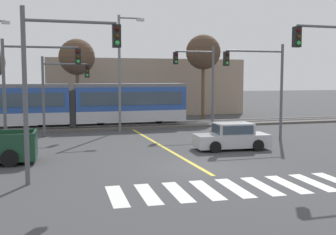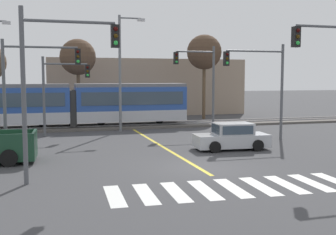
{
  "view_description": "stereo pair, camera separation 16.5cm",
  "coord_description": "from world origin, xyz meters",
  "px_view_note": "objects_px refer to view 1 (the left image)",
  "views": [
    {
      "loc": [
        -6.77,
        -17.68,
        4.1
      ],
      "look_at": [
        0.74,
        7.5,
        1.6
      ],
      "focal_mm": 45.0,
      "sensor_mm": 36.0,
      "label": 1
    },
    {
      "loc": [
        -6.61,
        -17.72,
        4.1
      ],
      "look_at": [
        0.74,
        7.5,
        1.6
      ],
      "focal_mm": 45.0,
      "sensor_mm": 36.0,
      "label": 2
    }
  ],
  "objects_px": {
    "traffic_light_mid_right": "(263,77)",
    "street_lamp_centre": "(122,66)",
    "bare_tree_west": "(77,58)",
    "light_rail_tram": "(71,103)",
    "traffic_light_far_right": "(200,76)",
    "traffic_light_far_left": "(60,85)",
    "bare_tree_east": "(203,53)",
    "traffic_light_mid_left": "(31,77)",
    "sedan_crossing": "(232,137)",
    "traffic_light_near_left": "(57,70)"
  },
  "relations": [
    {
      "from": "traffic_light_far_left",
      "to": "bare_tree_west",
      "type": "distance_m",
      "value": 9.76
    },
    {
      "from": "sedan_crossing",
      "to": "traffic_light_mid_right",
      "type": "distance_m",
      "value": 5.53
    },
    {
      "from": "traffic_light_mid_left",
      "to": "traffic_light_far_left",
      "type": "relative_size",
      "value": 1.12
    },
    {
      "from": "traffic_light_mid_left",
      "to": "traffic_light_near_left",
      "type": "relative_size",
      "value": 0.92
    },
    {
      "from": "light_rail_tram",
      "to": "bare_tree_west",
      "type": "bearing_deg",
      "value": 80.1
    },
    {
      "from": "sedan_crossing",
      "to": "traffic_light_near_left",
      "type": "height_order",
      "value": "traffic_light_near_left"
    },
    {
      "from": "bare_tree_west",
      "to": "traffic_light_mid_right",
      "type": "bearing_deg",
      "value": -54.79
    },
    {
      "from": "traffic_light_far_right",
      "to": "bare_tree_west",
      "type": "relative_size",
      "value": 0.85
    },
    {
      "from": "traffic_light_near_left",
      "to": "traffic_light_far_left",
      "type": "bearing_deg",
      "value": 87.35
    },
    {
      "from": "traffic_light_far_right",
      "to": "bare_tree_west",
      "type": "distance_m",
      "value": 12.87
    },
    {
      "from": "traffic_light_far_left",
      "to": "bare_tree_west",
      "type": "bearing_deg",
      "value": 78.27
    },
    {
      "from": "bare_tree_west",
      "to": "traffic_light_mid_left",
      "type": "bearing_deg",
      "value": -103.91
    },
    {
      "from": "traffic_light_mid_left",
      "to": "traffic_light_near_left",
      "type": "height_order",
      "value": "traffic_light_near_left"
    },
    {
      "from": "bare_tree_west",
      "to": "bare_tree_east",
      "type": "xyz_separation_m",
      "value": [
        12.09,
        -0.67,
        0.6
      ]
    },
    {
      "from": "bare_tree_west",
      "to": "bare_tree_east",
      "type": "distance_m",
      "value": 12.12
    },
    {
      "from": "traffic_light_near_left",
      "to": "street_lamp_centre",
      "type": "bearing_deg",
      "value": 70.67
    },
    {
      "from": "light_rail_tram",
      "to": "traffic_light_far_left",
      "type": "xyz_separation_m",
      "value": [
        -1.03,
        -4.12,
        1.57
      ]
    },
    {
      "from": "sedan_crossing",
      "to": "traffic_light_mid_left",
      "type": "bearing_deg",
      "value": 165.43
    },
    {
      "from": "traffic_light_far_right",
      "to": "traffic_light_mid_left",
      "type": "xyz_separation_m",
      "value": [
        -12.07,
        -5.27,
        -0.08
      ]
    },
    {
      "from": "traffic_light_mid_left",
      "to": "bare_tree_west",
      "type": "bearing_deg",
      "value": 76.09
    },
    {
      "from": "bare_tree_west",
      "to": "sedan_crossing",
      "type": "bearing_deg",
      "value": -67.85
    },
    {
      "from": "traffic_light_near_left",
      "to": "traffic_light_far_left",
      "type": "height_order",
      "value": "traffic_light_near_left"
    },
    {
      "from": "light_rail_tram",
      "to": "traffic_light_far_right",
      "type": "xyz_separation_m",
      "value": [
        9.29,
        -4.44,
        2.17
      ]
    },
    {
      "from": "sedan_crossing",
      "to": "street_lamp_centre",
      "type": "xyz_separation_m",
      "value": [
        -4.51,
        9.91,
        4.24
      ]
    },
    {
      "from": "traffic_light_far_left",
      "to": "bare_tree_east",
      "type": "bearing_deg",
      "value": 31.58
    },
    {
      "from": "sedan_crossing",
      "to": "traffic_light_mid_right",
      "type": "relative_size",
      "value": 0.69
    },
    {
      "from": "traffic_light_mid_right",
      "to": "traffic_light_far_left",
      "type": "xyz_separation_m",
      "value": [
        -12.54,
        5.75,
        -0.53
      ]
    },
    {
      "from": "light_rail_tram",
      "to": "sedan_crossing",
      "type": "relative_size",
      "value": 4.29
    },
    {
      "from": "light_rail_tram",
      "to": "traffic_light_far_right",
      "type": "height_order",
      "value": "traffic_light_far_right"
    },
    {
      "from": "traffic_light_mid_right",
      "to": "bare_tree_west",
      "type": "xyz_separation_m",
      "value": [
        -10.61,
        15.03,
        1.78
      ]
    },
    {
      "from": "sedan_crossing",
      "to": "traffic_light_far_right",
      "type": "xyz_separation_m",
      "value": [
        1.17,
        8.1,
        3.52
      ]
    },
    {
      "from": "traffic_light_near_left",
      "to": "traffic_light_far_left",
      "type": "xyz_separation_m",
      "value": [
        0.62,
        13.5,
        -0.78
      ]
    },
    {
      "from": "light_rail_tram",
      "to": "traffic_light_mid_left",
      "type": "relative_size",
      "value": 2.99
    },
    {
      "from": "traffic_light_mid_left",
      "to": "street_lamp_centre",
      "type": "bearing_deg",
      "value": 47.92
    },
    {
      "from": "light_rail_tram",
      "to": "traffic_light_mid_left",
      "type": "height_order",
      "value": "traffic_light_mid_left"
    },
    {
      "from": "light_rail_tram",
      "to": "traffic_light_far_right",
      "type": "relative_size",
      "value": 2.86
    },
    {
      "from": "traffic_light_far_right",
      "to": "street_lamp_centre",
      "type": "height_order",
      "value": "street_lamp_centre"
    },
    {
      "from": "sedan_crossing",
      "to": "traffic_light_near_left",
      "type": "xyz_separation_m",
      "value": [
        -9.76,
        -5.07,
        3.7
      ]
    },
    {
      "from": "sedan_crossing",
      "to": "bare_tree_east",
      "type": "distance_m",
      "value": 18.66
    },
    {
      "from": "traffic_light_far_right",
      "to": "street_lamp_centre",
      "type": "distance_m",
      "value": 6.01
    },
    {
      "from": "traffic_light_mid_right",
      "to": "traffic_light_far_left",
      "type": "distance_m",
      "value": 13.8
    },
    {
      "from": "traffic_light_mid_right",
      "to": "street_lamp_centre",
      "type": "bearing_deg",
      "value": 137.57
    },
    {
      "from": "traffic_light_mid_right",
      "to": "traffic_light_mid_left",
      "type": "relative_size",
      "value": 1.01
    },
    {
      "from": "traffic_light_far_right",
      "to": "traffic_light_mid_left",
      "type": "bearing_deg",
      "value": -156.41
    },
    {
      "from": "traffic_light_near_left",
      "to": "bare_tree_east",
      "type": "distance_m",
      "value": 26.61
    },
    {
      "from": "light_rail_tram",
      "to": "bare_tree_west",
      "type": "height_order",
      "value": "bare_tree_west"
    },
    {
      "from": "light_rail_tram",
      "to": "traffic_light_mid_right",
      "type": "height_order",
      "value": "traffic_light_mid_right"
    },
    {
      "from": "street_lamp_centre",
      "to": "traffic_light_mid_right",
      "type": "bearing_deg",
      "value": -42.43
    },
    {
      "from": "sedan_crossing",
      "to": "traffic_light_mid_left",
      "type": "xyz_separation_m",
      "value": [
        -10.9,
        2.83,
        3.43
      ]
    },
    {
      "from": "bare_tree_east",
      "to": "bare_tree_west",
      "type": "bearing_deg",
      "value": 176.84
    }
  ]
}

